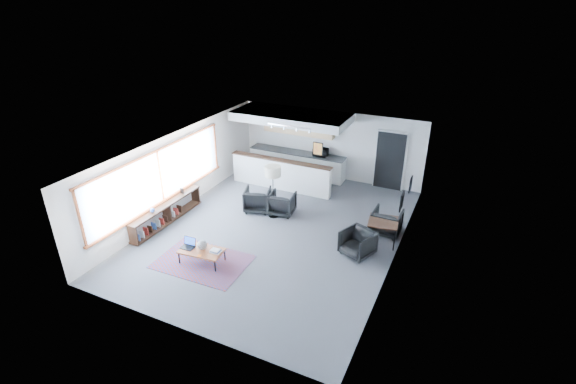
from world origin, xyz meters
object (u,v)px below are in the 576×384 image
at_px(laptop, 189,244).
at_px(dining_chair_near, 358,244).
at_px(dining_table, 383,223).
at_px(book_stack, 216,251).
at_px(coffee_table, 202,251).
at_px(armchair_right, 282,202).
at_px(floor_lamp, 273,173).
at_px(microwave, 320,151).
at_px(armchair_left, 257,198).
at_px(ceramic_pot, 202,245).
at_px(dining_chair_far, 387,223).

bearing_deg(laptop, dining_chair_near, 25.59).
bearing_deg(dining_table, book_stack, -141.33).
distance_m(coffee_table, laptop, 0.42).
bearing_deg(armchair_right, dining_chair_near, 148.75).
height_order(coffee_table, floor_lamp, floor_lamp).
xyz_separation_m(dining_table, microwave, (-3.24, 3.44, 0.48)).
bearing_deg(laptop, armchair_left, 82.61).
relative_size(armchair_left, floor_lamp, 0.48).
relative_size(laptop, ceramic_pot, 1.41).
height_order(coffee_table, armchair_right, armchair_right).
height_order(laptop, dining_chair_near, dining_chair_near).
bearing_deg(floor_lamp, microwave, 85.74).
relative_size(floor_lamp, dining_table, 1.87).
height_order(armchair_left, armchair_right, armchair_left).
xyz_separation_m(armchair_right, dining_table, (3.32, -0.32, 0.23)).
height_order(laptop, dining_table, dining_table).
bearing_deg(book_stack, armchair_left, 98.86).
xyz_separation_m(laptop, dining_table, (4.47, 3.01, 0.18)).
bearing_deg(armchair_left, coffee_table, 73.56).
height_order(ceramic_pot, book_stack, ceramic_pot).
bearing_deg(book_stack, laptop, -174.60).
bearing_deg(dining_chair_far, ceramic_pot, 41.99).
bearing_deg(dining_chair_far, book_stack, 44.68).
bearing_deg(armchair_right, floor_lamp, 52.15).
xyz_separation_m(coffee_table, ceramic_pot, (-0.00, 0.05, 0.16)).
bearing_deg(coffee_table, book_stack, 5.52).
relative_size(ceramic_pot, armchair_right, 0.32).
distance_m(coffee_table, book_stack, 0.41).
xyz_separation_m(floor_lamp, dining_chair_far, (3.49, 0.50, -1.14)).
xyz_separation_m(armchair_left, dining_chair_near, (3.71, -1.12, -0.08)).
height_order(coffee_table, microwave, microwave).
height_order(armchair_left, dining_chair_far, armchair_left).
distance_m(floor_lamp, dining_table, 3.60).
relative_size(coffee_table, laptop, 3.36).
bearing_deg(book_stack, dining_table, 38.67).
relative_size(dining_table, microwave, 1.73).
bearing_deg(floor_lamp, coffee_table, -100.61).
height_order(armchair_right, dining_table, armchair_right).
distance_m(ceramic_pot, dining_chair_far, 5.37).
height_order(ceramic_pot, armchair_right, armchair_right).
bearing_deg(dining_table, dining_chair_far, 90.00).
height_order(book_stack, armchair_left, armchair_left).
bearing_deg(coffee_table, dining_chair_far, 35.31).
bearing_deg(dining_chair_near, dining_table, 86.23).
distance_m(laptop, floor_lamp, 3.36).
distance_m(coffee_table, dining_chair_far, 5.39).
distance_m(book_stack, dining_chair_near, 3.80).
distance_m(armchair_right, floor_lamp, 1.16).
height_order(dining_chair_near, microwave, microwave).
relative_size(ceramic_pot, dining_table, 0.28).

